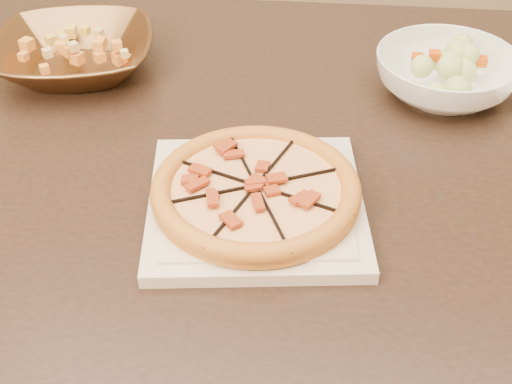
% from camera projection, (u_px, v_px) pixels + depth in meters
% --- Properties ---
extents(dining_table, '(1.59, 1.08, 0.75)m').
position_uv_depth(dining_table, '(203.00, 181.00, 1.13)').
color(dining_table, black).
rests_on(dining_table, floor).
extents(plate, '(0.32, 0.32, 0.02)m').
position_uv_depth(plate, '(256.00, 204.00, 0.93)').
color(plate, beige).
rests_on(plate, dining_table).
extents(pizza, '(0.27, 0.27, 0.03)m').
position_uv_depth(pizza, '(256.00, 190.00, 0.91)').
color(pizza, orange).
rests_on(pizza, plate).
extents(bronze_bowl, '(0.32, 0.32, 0.07)m').
position_uv_depth(bronze_bowl, '(76.00, 54.00, 1.20)').
color(bronze_bowl, brown).
rests_on(bronze_bowl, dining_table).
extents(mixed_dish, '(0.12, 0.13, 0.03)m').
position_uv_depth(mixed_dish, '(70.00, 29.00, 1.17)').
color(mixed_dish, '#D9BC6F').
rests_on(mixed_dish, bronze_bowl).
extents(salad_bowl, '(0.25, 0.25, 0.07)m').
position_uv_depth(salad_bowl, '(445.00, 75.00, 1.14)').
color(salad_bowl, white).
rests_on(salad_bowl, dining_table).
extents(salad, '(0.09, 0.12, 0.04)m').
position_uv_depth(salad, '(451.00, 45.00, 1.11)').
color(salad, '#A5BE70').
rests_on(salad, salad_bowl).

